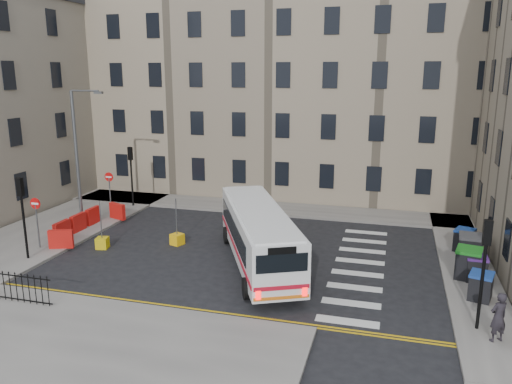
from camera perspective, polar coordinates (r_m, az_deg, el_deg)
The scene contains 22 objects.
ground at distance 25.78m, azimuth 2.76°, elevation -7.37°, with size 120.00×120.00×0.00m, color black.
pavement_north at distance 35.23m, azimuth -3.61°, elevation -1.48°, with size 36.00×3.20×0.15m, color slate.
pavement_east at distance 29.20m, azimuth 22.20°, elevation -5.70°, with size 2.40×26.00×0.15m, color slate.
pavement_west at distance 32.50m, azimuth -21.67°, elevation -3.74°, with size 6.00×22.00×0.15m, color slate.
pavement_sw at distance 20.43m, azimuth -24.52°, elevation -14.31°, with size 20.00×6.00×0.15m, color slate.
terrace_north at distance 40.89m, azimuth -1.89°, elevation 12.74°, with size 38.30×10.80×17.20m.
traffic_light_east at distance 19.35m, azimuth 24.67°, elevation -6.84°, with size 0.28×0.22×4.10m.
traffic_light_nw at distance 35.21m, azimuth -14.10°, elevation 2.79°, with size 0.28×0.22×4.10m.
traffic_light_sw at distance 26.83m, azimuth -25.16°, elevation -1.41°, with size 0.28×0.22×4.10m.
streetlamp at distance 31.77m, azimuth -19.82°, elevation 3.95°, with size 0.50×0.22×8.14m.
no_entry_north at distance 33.94m, azimuth -16.41°, elevation 0.88°, with size 0.60×0.08×3.00m.
no_entry_south at distance 28.44m, azimuth -23.82°, elevation -2.13°, with size 0.60×0.08×3.00m.
roadworks_barriers at distance 30.71m, azimuth -19.10°, elevation -3.38°, with size 1.66×6.26×1.00m.
bus at distance 24.15m, azimuth 0.25°, elevation -4.78°, with size 6.50×10.18×2.78m.
wheelie_bin_a at distance 22.61m, azimuth 24.29°, elevation -9.77°, with size 1.12×1.21×1.12m.
wheelie_bin_b at distance 24.49m, azimuth 23.85°, elevation -7.93°, with size 0.92×1.05×1.13m.
wheelie_bin_c at distance 24.58m, azimuth 23.09°, elevation -7.48°, with size 1.31×1.43×1.36m.
wheelie_bin_d at distance 26.56m, azimuth 23.26°, elevation -5.94°, with size 1.19×1.34×1.37m.
wheelie_bin_e at distance 28.13m, azimuth 22.69°, elevation -5.06°, with size 1.23×1.30×1.15m.
pedestrian at distance 19.42m, azimuth 25.96°, elevation -12.74°, with size 0.65×0.43×1.79m, color black.
bollard_yellow at distance 27.71m, azimuth -9.00°, elevation -5.35°, with size 0.60×0.60×0.60m, color yellow.
bollard_chevron at distance 28.04m, azimuth -17.15°, elevation -5.58°, with size 0.60×0.60×0.60m, color #DEBB0D.
Camera 1 is at (5.32, -23.49, 9.21)m, focal length 35.00 mm.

